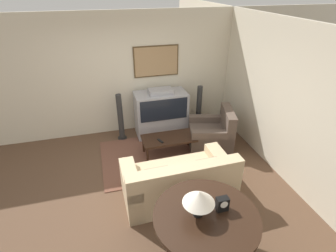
{
  "coord_description": "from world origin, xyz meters",
  "views": [
    {
      "loc": [
        -0.43,
        -3.55,
        3.21
      ],
      "look_at": [
        0.73,
        0.68,
        0.75
      ],
      "focal_mm": 28.0,
      "sensor_mm": 36.0,
      "label": 1
    }
  ],
  "objects_px": {
    "speaker_tower_right": "(199,109)",
    "coffee_table": "(169,139)",
    "armchair": "(212,135)",
    "console_table": "(206,219)",
    "tv": "(161,113)",
    "speaker_tower_left": "(121,118)",
    "mantel_clock": "(222,204)",
    "couch": "(179,182)",
    "table_lamp": "(199,197)"
  },
  "relations": [
    {
      "from": "mantel_clock",
      "to": "console_table",
      "type": "bearing_deg",
      "value": -170.67
    },
    {
      "from": "couch",
      "to": "speaker_tower_left",
      "type": "xyz_separation_m",
      "value": [
        -0.7,
        2.11,
        0.21
      ]
    },
    {
      "from": "armchair",
      "to": "console_table",
      "type": "bearing_deg",
      "value": -10.65
    },
    {
      "from": "tv",
      "to": "coffee_table",
      "type": "bearing_deg",
      "value": -93.89
    },
    {
      "from": "armchair",
      "to": "coffee_table",
      "type": "xyz_separation_m",
      "value": [
        -0.99,
        -0.05,
        0.08
      ]
    },
    {
      "from": "armchair",
      "to": "coffee_table",
      "type": "relative_size",
      "value": 0.98
    },
    {
      "from": "armchair",
      "to": "speaker_tower_left",
      "type": "relative_size",
      "value": 0.98
    },
    {
      "from": "speaker_tower_left",
      "to": "speaker_tower_right",
      "type": "relative_size",
      "value": 1.0
    },
    {
      "from": "coffee_table",
      "to": "couch",
      "type": "bearing_deg",
      "value": -97.69
    },
    {
      "from": "armchair",
      "to": "coffee_table",
      "type": "bearing_deg",
      "value": -71.49
    },
    {
      "from": "tv",
      "to": "mantel_clock",
      "type": "distance_m",
      "value": 3.31
    },
    {
      "from": "couch",
      "to": "speaker_tower_left",
      "type": "distance_m",
      "value": 2.23
    },
    {
      "from": "speaker_tower_right",
      "to": "coffee_table",
      "type": "bearing_deg",
      "value": -137.85
    },
    {
      "from": "couch",
      "to": "table_lamp",
      "type": "xyz_separation_m",
      "value": [
        -0.15,
        -1.16,
        0.79
      ]
    },
    {
      "from": "armchair",
      "to": "mantel_clock",
      "type": "xyz_separation_m",
      "value": [
        -1.0,
        -2.43,
        0.62
      ]
    },
    {
      "from": "coffee_table",
      "to": "speaker_tower_left",
      "type": "height_order",
      "value": "speaker_tower_left"
    },
    {
      "from": "couch",
      "to": "mantel_clock",
      "type": "distance_m",
      "value": 1.32
    },
    {
      "from": "console_table",
      "to": "table_lamp",
      "type": "bearing_deg",
      "value": 160.58
    },
    {
      "from": "mantel_clock",
      "to": "couch",
      "type": "bearing_deg",
      "value": 97.57
    },
    {
      "from": "armchair",
      "to": "console_table",
      "type": "distance_m",
      "value": 2.78
    },
    {
      "from": "speaker_tower_left",
      "to": "speaker_tower_right",
      "type": "distance_m",
      "value": 1.86
    },
    {
      "from": "tv",
      "to": "speaker_tower_left",
      "type": "height_order",
      "value": "tv"
    },
    {
      "from": "table_lamp",
      "to": "speaker_tower_right",
      "type": "distance_m",
      "value": 3.57
    },
    {
      "from": "coffee_table",
      "to": "speaker_tower_right",
      "type": "xyz_separation_m",
      "value": [
        0.99,
        0.9,
        0.15
      ]
    },
    {
      "from": "mantel_clock",
      "to": "speaker_tower_left",
      "type": "bearing_deg",
      "value": 104.7
    },
    {
      "from": "console_table",
      "to": "speaker_tower_right",
      "type": "relative_size",
      "value": 1.16
    },
    {
      "from": "tv",
      "to": "table_lamp",
      "type": "height_order",
      "value": "table_lamp"
    },
    {
      "from": "coffee_table",
      "to": "mantel_clock",
      "type": "xyz_separation_m",
      "value": [
        -0.01,
        -2.37,
        0.54
      ]
    },
    {
      "from": "couch",
      "to": "armchair",
      "type": "bearing_deg",
      "value": -133.29
    },
    {
      "from": "table_lamp",
      "to": "mantel_clock",
      "type": "distance_m",
      "value": 0.35
    },
    {
      "from": "armchair",
      "to": "table_lamp",
      "type": "height_order",
      "value": "table_lamp"
    },
    {
      "from": "couch",
      "to": "table_lamp",
      "type": "distance_m",
      "value": 1.41
    },
    {
      "from": "armchair",
      "to": "console_table",
      "type": "height_order",
      "value": "armchair"
    },
    {
      "from": "couch",
      "to": "mantel_clock",
      "type": "relative_size",
      "value": 9.98
    },
    {
      "from": "armchair",
      "to": "speaker_tower_right",
      "type": "height_order",
      "value": "speaker_tower_right"
    },
    {
      "from": "tv",
      "to": "speaker_tower_left",
      "type": "xyz_separation_m",
      "value": [
        -0.93,
        -0.01,
        -0.0
      ]
    },
    {
      "from": "coffee_table",
      "to": "speaker_tower_left",
      "type": "distance_m",
      "value": 1.26
    },
    {
      "from": "armchair",
      "to": "speaker_tower_right",
      "type": "xyz_separation_m",
      "value": [
        0.01,
        0.84,
        0.23
      ]
    },
    {
      "from": "tv",
      "to": "armchair",
      "type": "distance_m",
      "value": 1.28
    },
    {
      "from": "armchair",
      "to": "mantel_clock",
      "type": "distance_m",
      "value": 2.7
    },
    {
      "from": "tv",
      "to": "speaker_tower_left",
      "type": "relative_size",
      "value": 1.08
    },
    {
      "from": "couch",
      "to": "coffee_table",
      "type": "height_order",
      "value": "couch"
    },
    {
      "from": "table_lamp",
      "to": "couch",
      "type": "bearing_deg",
      "value": 82.74
    },
    {
      "from": "armchair",
      "to": "tv",
      "type": "bearing_deg",
      "value": -117.52
    },
    {
      "from": "tv",
      "to": "console_table",
      "type": "distance_m",
      "value": 3.34
    },
    {
      "from": "mantel_clock",
      "to": "speaker_tower_right",
      "type": "distance_m",
      "value": 3.44
    },
    {
      "from": "tv",
      "to": "mantel_clock",
      "type": "xyz_separation_m",
      "value": [
        -0.07,
        -3.29,
        0.39
      ]
    },
    {
      "from": "couch",
      "to": "speaker_tower_left",
      "type": "relative_size",
      "value": 1.68
    },
    {
      "from": "tv",
      "to": "coffee_table",
      "type": "xyz_separation_m",
      "value": [
        -0.06,
        -0.91,
        -0.15
      ]
    },
    {
      "from": "mantel_clock",
      "to": "coffee_table",
      "type": "bearing_deg",
      "value": 89.77
    }
  ]
}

